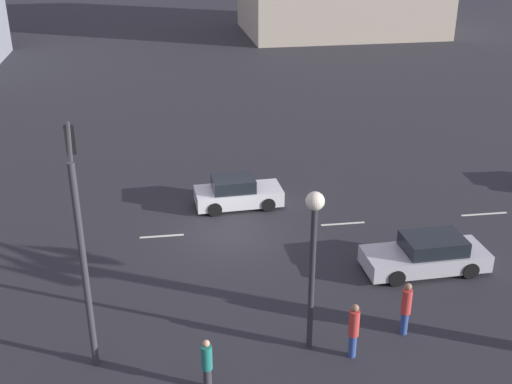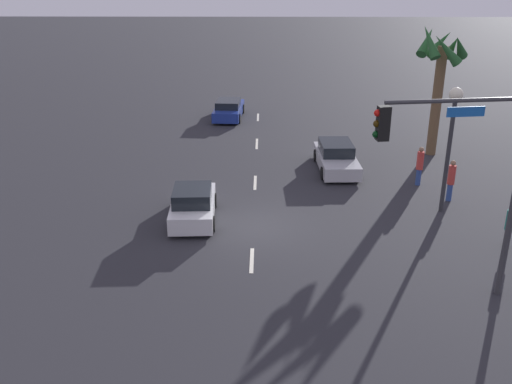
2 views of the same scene
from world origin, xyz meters
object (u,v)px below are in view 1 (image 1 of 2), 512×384
traffic_signal (78,212)px  pedestrian_2 (207,363)px  streetlamp (313,240)px  pedestrian_1 (406,307)px  car_1 (427,255)px  pedestrian_0 (354,329)px  car_0 (237,193)px

traffic_signal → pedestrian_2: 5.82m
streetlamp → pedestrian_1: size_ratio=2.82×
car_1 → pedestrian_0: bearing=47.3°
car_1 → pedestrian_2: (8.73, 5.33, 0.25)m
traffic_signal → pedestrian_0: bearing=164.0°
car_0 → pedestrian_1: 11.17m
car_1 → pedestrian_0: (4.22, 4.57, 0.38)m
car_1 → streetlamp: size_ratio=0.89×
car_0 → pedestrian_2: pedestrian_2 is taller
traffic_signal → pedestrian_1: size_ratio=3.46×
streetlamp → pedestrian_2: (3.32, 1.46, -2.92)m
pedestrian_0 → pedestrian_1: bearing=-156.2°
car_0 → traffic_signal: (5.78, 8.93, 3.75)m
pedestrian_0 → pedestrian_1: pedestrian_1 is taller
streetlamp → pedestrian_2: bearing=23.7°
car_1 → traffic_signal: bearing=10.6°
car_0 → traffic_signal: size_ratio=0.62×
pedestrian_0 → pedestrian_2: (4.51, 0.77, -0.13)m
car_0 → pedestrian_0: (-2.22, 11.22, 0.36)m
traffic_signal → streetlamp: size_ratio=1.23×
traffic_signal → pedestrian_0: traffic_signal is taller
car_0 → traffic_signal: traffic_signal is taller
car_1 → traffic_signal: (12.22, 2.28, 3.77)m
car_1 → pedestrian_2: pedestrian_2 is taller
car_1 → pedestrian_1: size_ratio=2.50×
pedestrian_1 → pedestrian_2: pedestrian_1 is taller
pedestrian_1 → pedestrian_2: 6.70m
car_0 → traffic_signal: bearing=57.1°
car_0 → pedestrian_1: (-4.20, 10.35, 0.36)m
streetlamp → traffic_signal: bearing=-13.2°
streetlamp → pedestrian_2: streetlamp is taller
pedestrian_0 → pedestrian_1: size_ratio=1.00×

